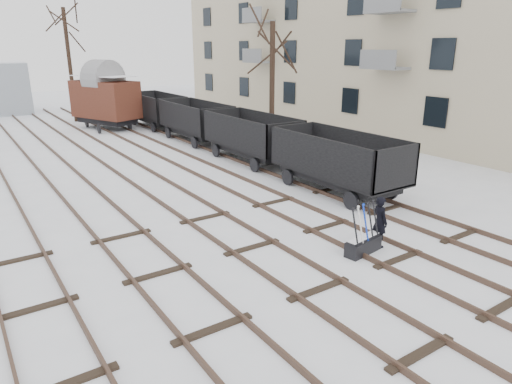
% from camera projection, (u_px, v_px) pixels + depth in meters
% --- Properties ---
extents(ground, '(120.00, 120.00, 0.00)m').
position_uv_depth(ground, '(319.00, 290.00, 11.35)').
color(ground, white).
rests_on(ground, ground).
extents(tracks, '(13.90, 52.00, 0.16)m').
position_uv_depth(tracks, '(131.00, 170.00, 22.12)').
color(tracks, black).
rests_on(tracks, ground).
extents(apartment_block, '(10.12, 45.00, 16.10)m').
position_uv_depth(apartment_block, '(409.00, 11.00, 30.57)').
color(apartment_block, '#BEB292').
rests_on(apartment_block, ground).
extents(ground_frame, '(1.35, 0.61, 1.49)m').
position_uv_depth(ground_frame, '(363.00, 244.00, 13.33)').
color(ground_frame, black).
rests_on(ground_frame, ground).
extents(worker, '(0.45, 0.62, 1.58)m').
position_uv_depth(worker, '(380.00, 222.00, 13.65)').
color(worker, black).
rests_on(worker, ground).
extents(freight_wagon_a, '(2.38, 5.96, 2.43)m').
position_uv_depth(freight_wagon_a, '(337.00, 170.00, 18.75)').
color(freight_wagon_a, black).
rests_on(freight_wagon_a, ground).
extents(freight_wagon_b, '(2.38, 5.96, 2.43)m').
position_uv_depth(freight_wagon_b, '(252.00, 144.00, 23.80)').
color(freight_wagon_b, black).
rests_on(freight_wagon_b, ground).
extents(freight_wagon_c, '(2.38, 5.96, 2.43)m').
position_uv_depth(freight_wagon_c, '(196.00, 127.00, 28.85)').
color(freight_wagon_c, black).
rests_on(freight_wagon_c, ground).
extents(freight_wagon_d, '(2.38, 5.96, 2.43)m').
position_uv_depth(freight_wagon_d, '(157.00, 115.00, 33.90)').
color(freight_wagon_d, black).
rests_on(freight_wagon_d, ground).
extents(box_van_wagon, '(4.32, 5.60, 3.80)m').
position_uv_depth(box_van_wagon, '(105.00, 98.00, 32.79)').
color(box_van_wagon, black).
rests_on(box_van_wagon, ground).
extents(tree_near, '(0.30, 0.30, 7.10)m').
position_uv_depth(tree_near, '(272.00, 88.00, 25.87)').
color(tree_near, black).
rests_on(tree_near, ground).
extents(tree_far_left, '(0.30, 0.30, 4.45)m').
position_uv_depth(tree_far_left, '(9.00, 88.00, 40.66)').
color(tree_far_left, black).
rests_on(tree_far_left, ground).
extents(tree_far_right, '(0.30, 0.30, 8.58)m').
position_uv_depth(tree_far_right, '(70.00, 66.00, 35.46)').
color(tree_far_right, black).
rests_on(tree_far_right, ground).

